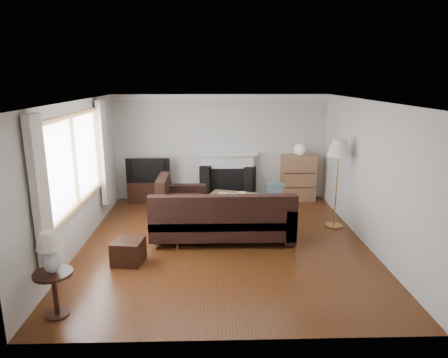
{
  "coord_description": "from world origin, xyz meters",
  "views": [
    {
      "loc": [
        -0.2,
        -6.65,
        2.87
      ],
      "look_at": [
        0.0,
        0.3,
        1.1
      ],
      "focal_mm": 32.0,
      "sensor_mm": 36.0,
      "label": 1
    }
  ],
  "objects_px": {
    "tv_stand": "(150,192)",
    "sectional_sofa": "(222,216)",
    "bookshelf": "(298,178)",
    "side_table": "(55,294)",
    "floor_lamp": "(337,184)",
    "coffee_table": "(233,203)"
  },
  "relations": [
    {
      "from": "tv_stand",
      "to": "sectional_sofa",
      "type": "bearing_deg",
      "value": -54.79
    },
    {
      "from": "sectional_sofa",
      "to": "bookshelf",
      "type": "bearing_deg",
      "value": 51.88
    },
    {
      "from": "bookshelf",
      "to": "side_table",
      "type": "height_order",
      "value": "bookshelf"
    },
    {
      "from": "bookshelf",
      "to": "floor_lamp",
      "type": "xyz_separation_m",
      "value": [
        0.36,
        -1.8,
        0.32
      ]
    },
    {
      "from": "sectional_sofa",
      "to": "side_table",
      "type": "distance_m",
      "value": 3.16
    },
    {
      "from": "tv_stand",
      "to": "side_table",
      "type": "distance_m",
      "value": 4.72
    },
    {
      "from": "sectional_sofa",
      "to": "floor_lamp",
      "type": "bearing_deg",
      "value": 14.79
    },
    {
      "from": "floor_lamp",
      "to": "tv_stand",
      "type": "bearing_deg",
      "value": 155.57
    },
    {
      "from": "tv_stand",
      "to": "side_table",
      "type": "bearing_deg",
      "value": -95.48
    },
    {
      "from": "sectional_sofa",
      "to": "coffee_table",
      "type": "distance_m",
      "value": 1.63
    },
    {
      "from": "coffee_table",
      "to": "side_table",
      "type": "xyz_separation_m",
      "value": [
        -2.39,
        -3.93,
        0.1
      ]
    },
    {
      "from": "coffee_table",
      "to": "bookshelf",
      "type": "bearing_deg",
      "value": 45.65
    },
    {
      "from": "coffee_table",
      "to": "floor_lamp",
      "type": "distance_m",
      "value": 2.3
    },
    {
      "from": "bookshelf",
      "to": "coffee_table",
      "type": "xyz_separation_m",
      "value": [
        -1.6,
        -0.8,
        -0.35
      ]
    },
    {
      "from": "floor_lamp",
      "to": "side_table",
      "type": "xyz_separation_m",
      "value": [
        -4.35,
        -2.93,
        -0.58
      ]
    },
    {
      "from": "coffee_table",
      "to": "floor_lamp",
      "type": "height_order",
      "value": "floor_lamp"
    },
    {
      "from": "bookshelf",
      "to": "tv_stand",
      "type": "bearing_deg",
      "value": -179.5
    },
    {
      "from": "coffee_table",
      "to": "side_table",
      "type": "distance_m",
      "value": 4.61
    },
    {
      "from": "sectional_sofa",
      "to": "floor_lamp",
      "type": "height_order",
      "value": "floor_lamp"
    },
    {
      "from": "bookshelf",
      "to": "sectional_sofa",
      "type": "relative_size",
      "value": 0.4
    },
    {
      "from": "sectional_sofa",
      "to": "side_table",
      "type": "xyz_separation_m",
      "value": [
        -2.12,
        -2.34,
        -0.15
      ]
    },
    {
      "from": "bookshelf",
      "to": "coffee_table",
      "type": "distance_m",
      "value": 1.82
    }
  ]
}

